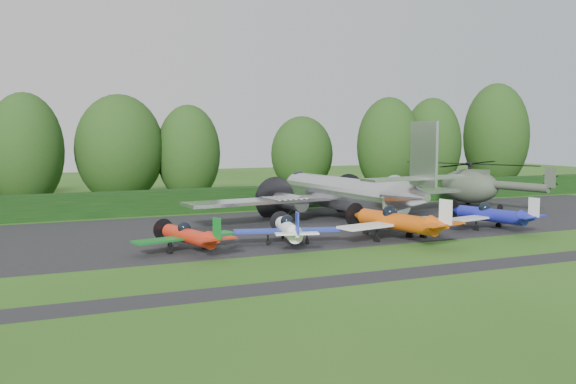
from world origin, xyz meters
name	(u,v)px	position (x,y,z in m)	size (l,w,h in m)	color
ground	(385,249)	(0.00, 0.00, 0.00)	(160.00, 160.00, 0.00)	#244E15
apron	(311,226)	(0.00, 10.00, 0.00)	(70.00, 18.00, 0.01)	black
taxiway_verge	(449,269)	(0.00, -6.00, 0.00)	(70.00, 2.00, 0.00)	black
hedgerow	(257,209)	(0.00, 21.00, 0.00)	(90.00, 1.60, 2.00)	black
transport_plane	(344,193)	(3.34, 11.06, 2.18)	(24.40, 18.71, 7.82)	silver
light_plane_red	(189,236)	(-10.85, 3.48, 0.99)	(6.20, 6.52, 2.38)	#B42410
light_plane_white	(288,229)	(-4.79, 3.23, 1.04)	(6.48, 6.81, 2.49)	white
light_plane_orange	(397,221)	(2.18, 2.04, 1.26)	(7.86, 8.27, 3.02)	#C34D0B
light_plane_blue	(491,215)	(10.66, 3.17, 1.08)	(6.77, 7.11, 2.60)	#181E94
helicopter	(470,183)	(18.54, 14.98, 2.16)	(12.48, 14.62, 4.02)	#384334
sign_board	(531,183)	(31.32, 20.50, 1.30)	(3.41, 0.13, 1.92)	#3F3326
tree_0	(119,149)	(-10.29, 30.43, 5.17)	(8.29, 8.29, 10.37)	black
tree_2	(432,145)	(24.39, 28.73, 5.31)	(6.64, 6.64, 10.64)	black
tree_3	(189,153)	(-3.87, 29.40, 4.71)	(6.16, 6.16, 9.44)	black
tree_4	(496,136)	(33.43, 28.45, 6.25)	(7.65, 7.65, 12.53)	black
tree_5	(389,146)	(17.99, 27.80, 5.26)	(6.87, 6.87, 10.55)	black
tree_6	(25,151)	(-18.63, 29.34, 5.14)	(6.69, 6.69, 10.31)	black
tree_7	(302,154)	(10.67, 34.46, 4.27)	(7.05, 7.05, 8.56)	black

